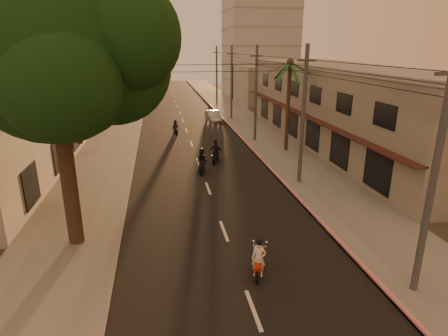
{
  "coord_description": "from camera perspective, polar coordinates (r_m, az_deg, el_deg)",
  "views": [
    {
      "loc": [
        -2.9,
        -14.58,
        8.79
      ],
      "look_at": [
        0.7,
        6.02,
        2.01
      ],
      "focal_mm": 30.0,
      "sensor_mm": 36.0,
      "label": 1
    }
  ],
  "objects": [
    {
      "name": "palm_tree",
      "position": [
        32.51,
        10.02,
        14.82
      ],
      "size": [
        5.0,
        5.0,
        8.2
      ],
      "color": "black",
      "rests_on": "ground"
    },
    {
      "name": "utility_poles",
      "position": [
        35.83,
        4.97,
        14.3
      ],
      "size": [
        1.2,
        48.26,
        9.0
      ],
      "color": "#38383A",
      "rests_on": "ground"
    },
    {
      "name": "scooter_red",
      "position": [
        15.38,
        5.31,
        -13.66
      ],
      "size": [
        0.9,
        1.64,
        1.67
      ],
      "rotation": [
        0.0,
        0.0,
        -0.34
      ],
      "color": "black",
      "rests_on": "ground"
    },
    {
      "name": "parked_car",
      "position": [
        46.27,
        -1.64,
        7.86
      ],
      "size": [
        1.96,
        4.27,
        1.35
      ],
      "primitive_type": "imported",
      "rotation": [
        0.0,
        0.0,
        0.07
      ],
      "color": "#97999F",
      "rests_on": "ground"
    },
    {
      "name": "scooter_mid_a",
      "position": [
        27.11,
        -3.32,
        0.93
      ],
      "size": [
        1.19,
        1.89,
        1.89
      ],
      "rotation": [
        0.0,
        0.0,
        -0.25
      ],
      "color": "black",
      "rests_on": "ground"
    },
    {
      "name": "shophouse_row",
      "position": [
        37.04,
        17.49,
        9.18
      ],
      "size": [
        8.8,
        34.2,
        7.3
      ],
      "color": "gray",
      "rests_on": "ground"
    },
    {
      "name": "left_building",
      "position": [
        31.28,
        -30.51,
        4.05
      ],
      "size": [
        8.2,
        24.2,
        5.2
      ],
      "color": "#AAA599",
      "rests_on": "ground"
    },
    {
      "name": "scooter_far_a",
      "position": [
        39.62,
        -7.4,
        6.07
      ],
      "size": [
        0.88,
        1.62,
        1.59
      ],
      "rotation": [
        0.0,
        0.0,
        0.15
      ],
      "color": "black",
      "rests_on": "ground"
    },
    {
      "name": "filler_left_near",
      "position": [
        50.27,
        -22.88,
        9.05
      ],
      "size": [
        8.0,
        14.0,
        4.4
      ],
      "primitive_type": "cube",
      "color": "#AAA599",
      "rests_on": "ground"
    },
    {
      "name": "ground",
      "position": [
        17.27,
        1.16,
        -12.63
      ],
      "size": [
        160.0,
        160.0,
        0.0
      ],
      "primitive_type": "plane",
      "color": "#383023",
      "rests_on": "ground"
    },
    {
      "name": "sidewalk_left",
      "position": [
        35.97,
        -16.98,
        3.13
      ],
      "size": [
        5.0,
        140.0,
        0.12
      ],
      "primitive_type": "cube",
      "color": "slate",
      "rests_on": "ground"
    },
    {
      "name": "broadleaf_tree",
      "position": [
        17.14,
        -23.33,
        15.52
      ],
      "size": [
        9.6,
        8.7,
        12.1
      ],
      "color": "black",
      "rests_on": "ground"
    },
    {
      "name": "distant_tower",
      "position": [
        73.26,
        5.46,
        21.97
      ],
      "size": [
        12.1,
        12.1,
        28.0
      ],
      "color": "#B7B5B2",
      "rests_on": "ground"
    },
    {
      "name": "filler_left_far",
      "position": [
        67.71,
        -19.81,
        12.47
      ],
      "size": [
        8.0,
        14.0,
        7.0
      ],
      "primitive_type": "cube",
      "color": "#AAA599",
      "rests_on": "ground"
    },
    {
      "name": "curb_stripe",
      "position": [
        31.85,
        5.02,
        2.07
      ],
      "size": [
        0.2,
        60.0,
        0.2
      ],
      "primitive_type": "cube",
      "color": "red",
      "rests_on": "ground"
    },
    {
      "name": "scooter_mid_b",
      "position": [
        29.49,
        -1.31,
        2.41
      ],
      "size": [
        1.37,
        1.88,
        1.94
      ],
      "rotation": [
        0.0,
        0.0,
        -0.36
      ],
      "color": "black",
      "rests_on": "ground"
    },
    {
      "name": "filler_right",
      "position": [
        62.2,
        6.04,
        12.53
      ],
      "size": [
        8.0,
        14.0,
        6.0
      ],
      "primitive_type": "cube",
      "color": "#AAA599",
      "rests_on": "ground"
    },
    {
      "name": "road",
      "position": [
        35.8,
        -4.98,
        3.7
      ],
      "size": [
        10.0,
        140.0,
        0.02
      ],
      "primitive_type": "cube",
      "color": "black",
      "rests_on": "ground"
    },
    {
      "name": "sidewalk_right",
      "position": [
        37.15,
        6.64,
        4.26
      ],
      "size": [
        5.0,
        140.0,
        0.12
      ],
      "primitive_type": "cube",
      "color": "slate",
      "rests_on": "ground"
    }
  ]
}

